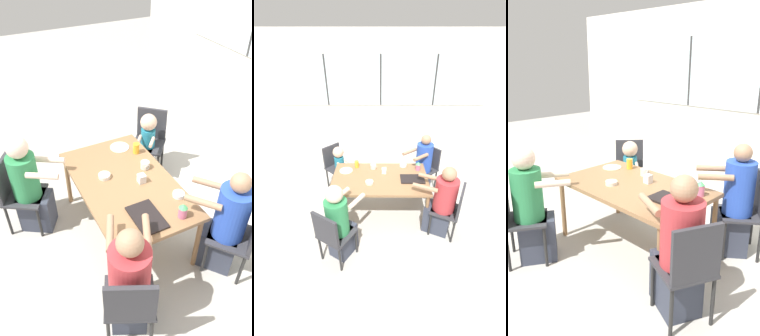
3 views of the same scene
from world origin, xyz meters
The scene contains 18 objects.
ground_plane centered at (0.00, 0.00, 0.00)m, with size 16.00×16.00×0.00m, color #B2ADA3.
dining_table centered at (0.00, 0.00, 0.64)m, with size 1.52×0.92×0.70m.
chair_for_woman_green_shirt centered at (1.07, -0.49, 0.52)m, with size 0.53×0.53×0.87m.
chair_for_man_blue_shirt centered at (0.92, 0.73, 0.52)m, with size 0.56×0.56×0.87m.
chair_for_man_teal_shirt centered at (-0.61, -1.00, 0.52)m, with size 0.55×0.55×0.87m.
chair_for_toddler centered at (-0.88, 0.78, 0.52)m, with size 0.56×0.56×0.87m.
person_woman_green_shirt centered at (0.91, -0.42, 0.52)m, with size 0.66×0.54×1.16m.
person_man_blue_shirt centered at (0.79, 0.63, 0.53)m, with size 0.60×0.57×1.16m.
person_man_teal_shirt centered at (-0.52, -0.87, 0.54)m, with size 0.52×0.60×1.17m.
person_toddler centered at (-0.76, 0.68, 0.47)m, with size 0.36×0.35×0.90m.
food_tray_dark centered at (0.51, -0.05, 0.71)m, with size 0.38×0.25×0.02m.
coffee_mug centered at (-0.12, 0.28, 0.74)m, with size 0.10×0.09×0.08m.
sippy_cup centered at (0.64, 0.24, 0.78)m, with size 0.08×0.08×0.15m.
juice_glass centered at (-0.40, 0.32, 0.76)m, with size 0.07×0.07×0.12m.
milk_carton_small centered at (0.07, 0.14, 0.75)m, with size 0.07×0.07×0.09m.
bowl_white_shallow centered at (-0.16, -0.16, 0.72)m, with size 0.12×0.12×0.04m.
bowl_cereal centered at (0.40, 0.36, 0.72)m, with size 0.11×0.11×0.04m.
plate_tortillas centered at (-0.57, 0.20, 0.71)m, with size 0.22×0.22×0.01m.
Camera 1 is at (2.21, -1.09, 2.84)m, focal length 35.00 mm.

